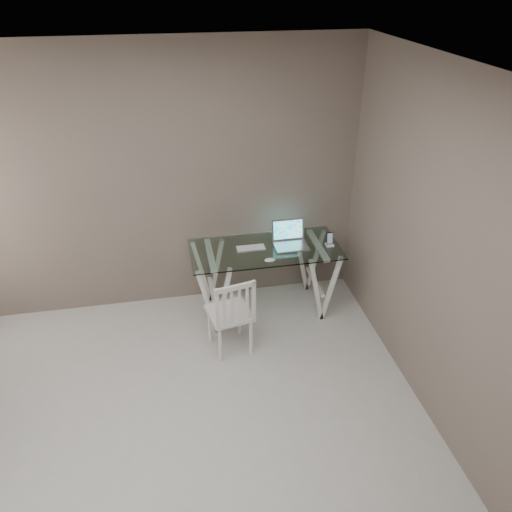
# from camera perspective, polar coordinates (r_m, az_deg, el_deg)

# --- Properties ---
(room) EXTENTS (4.50, 4.52, 2.71)m
(room) POSITION_cam_1_polar(r_m,az_deg,el_deg) (2.84, -11.71, -2.16)
(room) COLOR #B3B0AB
(room) RESTS_ON ground
(desk) EXTENTS (1.50, 0.70, 0.75)m
(desk) POSITION_cam_1_polar(r_m,az_deg,el_deg) (5.18, 1.00, -2.61)
(desk) COLOR silver
(desk) RESTS_ON ground
(chair) EXTENTS (0.45, 0.45, 0.83)m
(chair) POSITION_cam_1_polar(r_m,az_deg,el_deg) (4.59, -2.77, -6.49)
(chair) COLOR silver
(chair) RESTS_ON ground
(laptop) EXTENTS (0.33, 0.29, 0.23)m
(laptop) POSITION_cam_1_polar(r_m,az_deg,el_deg) (5.06, 3.86, 1.94)
(laptop) COLOR #B4B4B8
(laptop) RESTS_ON desk
(keyboard) EXTENTS (0.30, 0.13, 0.01)m
(keyboard) POSITION_cam_1_polar(r_m,az_deg,el_deg) (5.00, -0.61, 0.93)
(keyboard) COLOR silver
(keyboard) RESTS_ON desk
(mouse) EXTENTS (0.10, 0.06, 0.03)m
(mouse) POSITION_cam_1_polar(r_m,az_deg,el_deg) (4.77, 1.59, -0.47)
(mouse) COLOR white
(mouse) RESTS_ON desk
(phone_dock) EXTENTS (0.08, 0.08, 0.14)m
(phone_dock) POSITION_cam_1_polar(r_m,az_deg,el_deg) (5.08, 8.42, 1.59)
(phone_dock) COLOR white
(phone_dock) RESTS_ON desk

